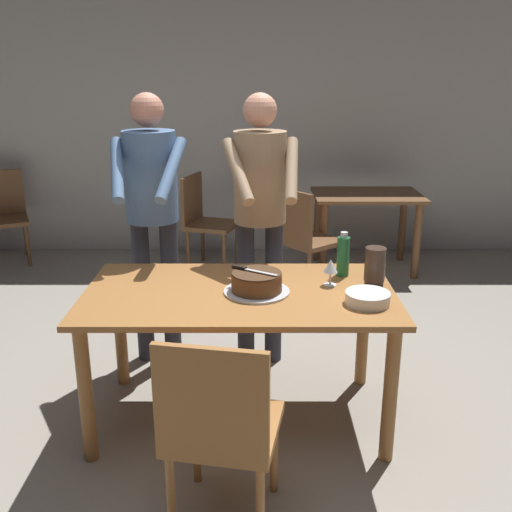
% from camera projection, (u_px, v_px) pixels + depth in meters
% --- Properties ---
extents(ground_plane, '(14.00, 14.00, 0.00)m').
position_uv_depth(ground_plane, '(240.00, 416.00, 3.25)').
color(ground_plane, gray).
extents(back_wall, '(10.00, 0.12, 2.70)m').
position_uv_depth(back_wall, '(247.00, 121.00, 5.92)').
color(back_wall, '#BCB7AD').
rests_on(back_wall, ground_plane).
extents(main_dining_table, '(1.61, 0.89, 0.75)m').
position_uv_depth(main_dining_table, '(239.00, 310.00, 3.06)').
color(main_dining_table, '#9E6633').
rests_on(main_dining_table, ground_plane).
extents(cake_on_platter, '(0.34, 0.34, 0.11)m').
position_uv_depth(cake_on_platter, '(256.00, 283.00, 2.98)').
color(cake_on_platter, silver).
rests_on(cake_on_platter, main_dining_table).
extents(cake_knife, '(0.24, 0.16, 0.02)m').
position_uv_depth(cake_knife, '(244.00, 269.00, 3.00)').
color(cake_knife, silver).
rests_on(cake_knife, cake_on_platter).
extents(plate_stack, '(0.22, 0.22, 0.06)m').
position_uv_depth(plate_stack, '(367.00, 298.00, 2.85)').
color(plate_stack, white).
rests_on(plate_stack, main_dining_table).
extents(wine_glass_near, '(0.08, 0.08, 0.14)m').
position_uv_depth(wine_glass_near, '(330.00, 267.00, 3.07)').
color(wine_glass_near, silver).
rests_on(wine_glass_near, main_dining_table).
extents(water_bottle, '(0.07, 0.07, 0.25)m').
position_uv_depth(water_bottle, '(342.00, 256.00, 3.22)').
color(water_bottle, '#1E6B38').
rests_on(water_bottle, main_dining_table).
extents(hurricane_lamp, '(0.11, 0.11, 0.21)m').
position_uv_depth(hurricane_lamp, '(374.00, 266.00, 3.06)').
color(hurricane_lamp, black).
rests_on(hurricane_lamp, main_dining_table).
extents(person_cutting_cake, '(0.46, 0.57, 1.72)m').
position_uv_depth(person_cutting_cake, '(259.00, 202.00, 3.55)').
color(person_cutting_cake, '#2D2D38').
rests_on(person_cutting_cake, ground_plane).
extents(person_standing_beside, '(0.47, 0.55, 1.72)m').
position_uv_depth(person_standing_beside, '(151.00, 201.00, 3.58)').
color(person_standing_beside, '#2D2D38').
rests_on(person_standing_beside, ground_plane).
extents(chair_near_side, '(0.51, 0.51, 0.90)m').
position_uv_depth(chair_near_side, '(219.00, 426.00, 2.32)').
color(chair_near_side, '#9E6633').
rests_on(chair_near_side, ground_plane).
extents(background_table, '(1.00, 0.70, 0.74)m').
position_uv_depth(background_table, '(366.00, 210.00, 5.49)').
color(background_table, brown).
rests_on(background_table, ground_plane).
extents(background_chair_0, '(0.55, 0.55, 0.90)m').
position_uv_depth(background_chair_0, '(204.00, 218.00, 5.55)').
color(background_chair_0, brown).
rests_on(background_chair_0, ground_plane).
extents(background_chair_1, '(0.62, 0.62, 0.90)m').
position_uv_depth(background_chair_1, '(303.00, 236.00, 4.97)').
color(background_chair_1, brown).
rests_on(background_chair_1, ground_plane).
extents(background_chair_2, '(0.58, 0.58, 0.90)m').
position_uv_depth(background_chair_2, '(2.00, 213.00, 5.75)').
color(background_chair_2, brown).
rests_on(background_chair_2, ground_plane).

